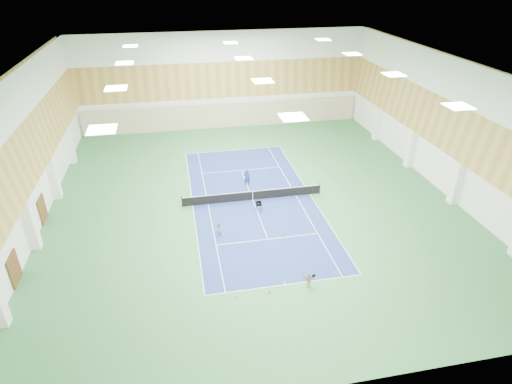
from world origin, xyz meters
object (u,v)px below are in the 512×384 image
tennis_net (253,195)px  coach (247,177)px  child_court (219,229)px  child_apron (309,280)px  ball_cart (259,206)px

tennis_net → coach: (0.00, 2.99, 0.29)m
child_court → child_apron: bearing=-61.6°
tennis_net → child_apron: child_apron is taller
coach → child_apron: coach is taller
child_court → coach: bearing=58.5°
tennis_net → child_court: (-3.68, -5.14, 0.05)m
coach → tennis_net: bearing=90.5°
tennis_net → ball_cart: 1.98m
tennis_net → coach: coach is taller
child_apron → ball_cart: bearing=92.3°
child_court → ball_cart: child_court is taller
tennis_net → child_court: child_court is taller
child_court → child_apron: 8.88m
ball_cart → coach: bearing=90.2°
tennis_net → child_apron: bearing=-83.2°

